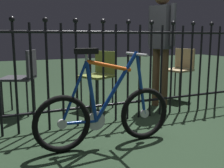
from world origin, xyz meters
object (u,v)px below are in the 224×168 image
object	(u,v)px
bicycle	(106,113)
chair_tan	(180,67)
chair_olive	(100,72)
chair_charcoal	(23,74)
person_visitor	(161,37)

from	to	relation	value
bicycle	chair_tan	bearing A→B (deg)	34.31
chair_olive	chair_charcoal	bearing A→B (deg)	173.45
bicycle	person_visitor	world-z (taller)	person_visitor
person_visitor	chair_charcoal	bearing A→B (deg)	167.01
bicycle	person_visitor	distance (m)	1.80
chair_olive	chair_tan	distance (m)	1.42
person_visitor	chair_tan	bearing A→B (deg)	25.58
bicycle	chair_olive	world-z (taller)	bicycle
bicycle	chair_tan	distance (m)	2.32
chair_charcoal	chair_olive	world-z (taller)	chair_charcoal
bicycle	chair_tan	xyz separation A→B (m)	(1.91, 1.30, 0.21)
chair_olive	chair_tan	size ratio (longest dim) A/B	0.99
bicycle	chair_olive	size ratio (longest dim) A/B	1.67
chair_tan	person_visitor	bearing A→B (deg)	-154.42
chair_charcoal	person_visitor	size ratio (longest dim) A/B	0.50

